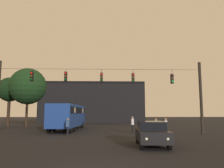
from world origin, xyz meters
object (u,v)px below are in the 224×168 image
Objects in this scene: city_bus at (69,115)px; pedestrian_near_bus at (166,126)px; tree_left_silhouette at (28,86)px; pedestrian_crossing_left at (132,124)px; tree_behind_building at (10,90)px; car_near_right at (152,133)px; pedestrian_crossing_right at (156,125)px; pedestrian_crossing_center at (68,126)px.

pedestrian_near_bus is (10.07, -6.95, -0.98)m from city_bus.
pedestrian_crossing_left is at bearing -34.28° from tree_left_silhouette.
pedestrian_near_bus is 26.54m from tree_behind_building.
car_near_right is 24.34m from tree_left_silhouette.
pedestrian_crossing_left is 0.20× the size of tree_left_silhouette.
pedestrian_crossing_right is (2.23, -1.09, -0.11)m from pedestrian_crossing_left.
tree_behind_building is at bearing 141.24° from city_bus.
tree_behind_building reaches higher than city_bus.
pedestrian_crossing_right is 0.20× the size of tree_behind_building.
pedestrian_crossing_left is 1.11× the size of pedestrian_crossing_right.
pedestrian_near_bus reaches higher than car_near_right.
city_bus reaches higher than pedestrian_crossing_right.
pedestrian_near_bus is at bearing 67.61° from car_near_right.
city_bus is 6.54m from pedestrian_crossing_center.
pedestrian_crossing_center is at bearing -81.62° from city_bus.
pedestrian_crossing_center is 0.18× the size of tree_left_silhouette.
tree_left_silhouette reaches higher than pedestrian_crossing_center.
city_bus reaches higher than pedestrian_crossing_center.
pedestrian_crossing_right is 0.96× the size of pedestrian_near_bus.
pedestrian_crossing_right is at bearing -34.42° from tree_behind_building.
pedestrian_crossing_right is (9.54, -5.26, -1.02)m from city_bus.
pedestrian_crossing_left is 2.48m from pedestrian_crossing_right.
pedestrian_near_bus is (2.70, 6.55, 0.09)m from car_near_right.
tree_behind_building is at bearing 144.65° from pedestrian_crossing_left.
tree_left_silhouette is at bearing -38.98° from tree_behind_building.
pedestrian_near_bus is at bearing -45.23° from pedestrian_crossing_left.
car_near_right is 0.51× the size of tree_left_silhouette.
tree_behind_building is (-11.76, 15.08, 4.87)m from pedestrian_crossing_center.
tree_left_silhouette is (-6.91, 5.52, 4.07)m from city_bus.
pedestrian_crossing_left is 0.22× the size of tree_behind_building.
pedestrian_crossing_right is 1.77m from pedestrian_near_bus.
pedestrian_near_bus is (0.53, -1.69, 0.04)m from pedestrian_crossing_right.
pedestrian_crossing_center is at bearing 132.13° from car_near_right.
tree_behind_building is at bearing 145.58° from pedestrian_crossing_right.
pedestrian_crossing_right is 0.18× the size of tree_left_silhouette.
tree_left_silhouette is at bearing 123.38° from pedestrian_crossing_center.
car_near_right is 2.63× the size of pedestrian_crossing_left.
tree_behind_building reaches higher than pedestrian_near_bus.
tree_left_silhouette reaches higher than city_bus.
pedestrian_crossing_center is at bearing -160.74° from pedestrian_crossing_left.
city_bus reaches higher than pedestrian_near_bus.
pedestrian_crossing_left is 1.09× the size of pedestrian_crossing_center.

